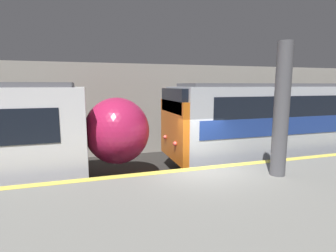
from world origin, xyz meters
TOP-DOWN VIEW (x-y plane):
  - ground_plane at (0.00, 0.00)m, footprint 120.00×120.00m
  - platform at (0.00, -2.56)m, footprint 40.00×5.13m
  - station_rear_barrier at (0.00, 6.12)m, footprint 50.00×0.15m
  - support_pillar_near at (1.97, -1.40)m, footprint 0.44×0.44m

SIDE VIEW (x-z plane):
  - ground_plane at x=0.00m, z-range 0.00..0.00m
  - platform at x=0.00m, z-range 0.00..1.00m
  - station_rear_barrier at x=0.00m, z-range 0.00..4.80m
  - support_pillar_near at x=1.97m, z-range 0.99..4.94m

